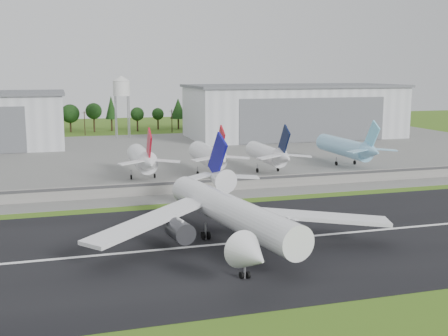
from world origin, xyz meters
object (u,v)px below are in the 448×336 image
object	(u,v)px
main_airliner	(231,219)
parked_jet_skyblue	(348,148)
parked_jet_red_a	(143,159)
parked_jet_navy	(270,154)
parked_jet_red_b	(210,156)

from	to	relation	value
main_airliner	parked_jet_skyblue	bearing A→B (deg)	-141.87
main_airliner	parked_jet_red_a	distance (m)	67.31
parked_jet_navy	parked_jet_skyblue	bearing A→B (deg)	9.46
parked_jet_navy	parked_jet_red_a	bearing A→B (deg)	179.95
parked_jet_red_b	parked_jet_skyblue	bearing A→B (deg)	5.74
parked_jet_red_a	parked_jet_red_b	bearing A→B (deg)	0.04
parked_jet_red_b	parked_jet_navy	distance (m)	19.39
parked_jet_red_a	parked_jet_skyblue	bearing A→B (deg)	4.10
main_airliner	parked_jet_skyblue	distance (m)	96.12
main_airliner	parked_jet_skyblue	xyz separation A→B (m)	(63.66, 72.01, 1.35)
parked_jet_navy	main_airliner	bearing A→B (deg)	-116.48
parked_jet_red_a	parked_jet_red_b	xyz separation A→B (m)	(20.28, 0.01, 0.10)
parked_jet_skyblue	parked_jet_navy	bearing A→B (deg)	-170.54
main_airliner	parked_jet_navy	world-z (taller)	main_airliner
parked_jet_red_a	parked_jet_navy	world-z (taller)	parked_jet_red_a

